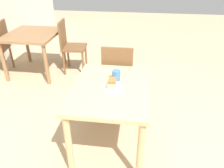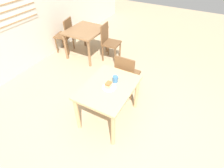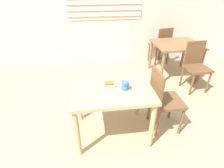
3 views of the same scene
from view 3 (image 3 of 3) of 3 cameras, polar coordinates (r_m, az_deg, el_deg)
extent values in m
plane|color=tan|center=(2.19, -2.16, -25.85)|extent=(14.00, 14.00, 0.00)
cube|color=silver|center=(4.25, -7.16, 24.83)|extent=(10.00, 0.06, 2.80)
cube|color=#AD7F51|center=(4.26, -2.35, 21.10)|extent=(1.67, 0.01, 0.02)
cube|color=#AD7F51|center=(4.24, -2.39, 22.75)|extent=(1.67, 0.01, 0.02)
cube|color=#AD7F51|center=(4.22, -2.43, 24.41)|extent=(1.67, 0.01, 0.02)
cube|color=tan|center=(2.11, -0.03, -1.93)|extent=(0.97, 0.73, 0.04)
cylinder|color=tan|center=(2.09, -11.22, -15.75)|extent=(0.06, 0.06, 0.67)
cylinder|color=tan|center=(2.19, 12.89, -13.40)|extent=(0.06, 0.06, 0.67)
cylinder|color=tan|center=(2.57, -10.74, -5.45)|extent=(0.06, 0.06, 0.67)
cylinder|color=tan|center=(2.65, 8.48, -3.98)|extent=(0.06, 0.06, 0.67)
cube|color=olive|center=(3.93, 20.45, 12.07)|extent=(0.91, 0.82, 0.04)
cylinder|color=olive|center=(3.58, 16.08, 4.90)|extent=(0.06, 0.06, 0.67)
cylinder|color=olive|center=(3.97, 26.97, 5.23)|extent=(0.06, 0.06, 0.67)
cylinder|color=olive|center=(4.19, 12.45, 9.22)|extent=(0.06, 0.06, 0.67)
cylinder|color=olive|center=(4.53, 22.31, 9.25)|extent=(0.06, 0.06, 0.67)
cube|color=brown|center=(2.45, 17.58, -5.33)|extent=(0.39, 0.39, 0.04)
cylinder|color=brown|center=(2.55, 21.70, -11.34)|extent=(0.04, 0.04, 0.43)
cylinder|color=brown|center=(2.77, 18.65, -6.88)|extent=(0.04, 0.04, 0.43)
cylinder|color=brown|center=(2.41, 14.57, -12.53)|extent=(0.04, 0.04, 0.43)
cylinder|color=brown|center=(2.65, 12.07, -7.69)|extent=(0.04, 0.04, 0.43)
cube|color=brown|center=(2.25, 14.30, -0.92)|extent=(0.03, 0.37, 0.43)
cube|color=brown|center=(3.55, 26.15, 4.57)|extent=(0.42, 0.42, 0.04)
cylinder|color=brown|center=(3.44, 24.63, -0.32)|extent=(0.04, 0.04, 0.43)
cylinder|color=brown|center=(3.64, 28.88, 0.28)|extent=(0.04, 0.04, 0.43)
cylinder|color=brown|center=(3.67, 21.78, 2.31)|extent=(0.04, 0.04, 0.43)
cylinder|color=brown|center=(3.86, 25.94, 2.74)|extent=(0.04, 0.04, 0.43)
cube|color=brown|center=(3.59, 25.36, 9.25)|extent=(0.37, 0.06, 0.43)
cube|color=brown|center=(4.54, 15.17, 12.03)|extent=(0.47, 0.47, 0.04)
cylinder|color=brown|center=(4.83, 15.37, 10.19)|extent=(0.04, 0.04, 0.43)
cylinder|color=brown|center=(4.65, 11.92, 9.85)|extent=(0.04, 0.04, 0.43)
cylinder|color=brown|center=(4.58, 17.66, 8.71)|extent=(0.04, 0.04, 0.43)
cylinder|color=brown|center=(4.40, 14.11, 8.31)|extent=(0.04, 0.04, 0.43)
cube|color=brown|center=(4.33, 16.94, 14.20)|extent=(0.37, 0.11, 0.43)
cylinder|color=white|center=(2.08, -0.45, -1.71)|extent=(0.21, 0.21, 0.01)
cube|color=#E5CC89|center=(2.06, -0.83, -0.75)|extent=(0.10, 0.07, 0.07)
cube|color=#936033|center=(2.03, -0.84, 0.33)|extent=(0.10, 0.07, 0.02)
cylinder|color=teal|center=(2.06, 4.25, -0.52)|extent=(0.09, 0.09, 0.10)
torus|color=teal|center=(2.07, 5.41, -0.43)|extent=(0.02, 0.07, 0.07)
camera|label=1|loc=(2.16, -57.06, 16.45)|focal=35.00mm
camera|label=2|loc=(1.79, -84.78, 27.23)|focal=28.00mm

